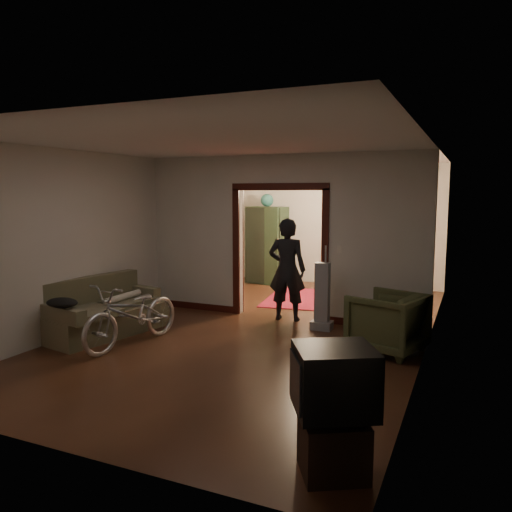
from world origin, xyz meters
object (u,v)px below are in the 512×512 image
Objects in this scene: armchair at (387,322)px; person at (287,270)px; bicycle at (133,314)px; locker at (267,245)px; sofa at (105,306)px; desk at (367,274)px.

armchair is 0.52× the size of person.
bicycle is 3.55m from armchair.
armchair is (3.35, 1.17, -0.05)m from bicycle.
locker is (-1.65, 3.09, 0.04)m from person.
person is (2.26, 1.92, 0.44)m from sofa.
desk is (-1.08, 4.01, -0.02)m from armchair.
bicycle is 5.34m from locker.
person reaches higher than bicycle.
armchair is at bearing 142.23° from person.
armchair is at bearing 23.22° from sofa.
person is (1.50, 2.23, 0.41)m from bicycle.
armchair is 0.49× the size of locker.
person is (-1.84, 1.05, 0.46)m from armchair.
bicycle is 0.96× the size of locker.
sofa is 5.74m from desk.
person reaches higher than desk.
desk is (3.03, 4.88, -0.04)m from sofa.
locker is (-0.15, 5.32, 0.45)m from bicycle.
locker is at bearing -164.63° from desk.
person is 3.51m from locker.
person reaches higher than armchair.
sofa is 1.07× the size of bicycle.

